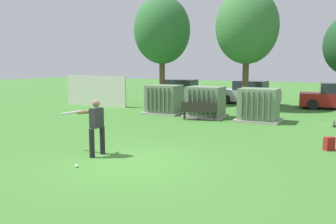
# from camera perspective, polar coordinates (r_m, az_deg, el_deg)

# --- Properties ---
(ground_plane) EXTENTS (96.00, 96.00, 0.00)m
(ground_plane) POSITION_cam_1_polar(r_m,az_deg,el_deg) (10.12, -6.40, -8.25)
(ground_plane) COLOR #3D752D
(fence_panel) EXTENTS (4.80, 0.12, 2.00)m
(fence_panel) POSITION_cam_1_polar(r_m,az_deg,el_deg) (23.88, -11.76, 3.40)
(fence_panel) COLOR beige
(fence_panel) RESTS_ON ground
(transformer_west) EXTENTS (2.10, 1.70, 1.62)m
(transformer_west) POSITION_cam_1_polar(r_m,az_deg,el_deg) (19.60, -0.66, 2.00)
(transformer_west) COLOR #9E9B93
(transformer_west) RESTS_ON ground
(transformer_mid_west) EXTENTS (2.10, 1.70, 1.62)m
(transformer_mid_west) POSITION_cam_1_polar(r_m,az_deg,el_deg) (18.45, 6.13, 1.58)
(transformer_mid_west) COLOR #9E9B93
(transformer_mid_west) RESTS_ON ground
(transformer_mid_east) EXTENTS (2.10, 1.70, 1.62)m
(transformer_mid_east) POSITION_cam_1_polar(r_m,az_deg,el_deg) (17.54, 14.61, 1.04)
(transformer_mid_east) COLOR #9E9B93
(transformer_mid_east) RESTS_ON ground
(park_bench) EXTENTS (1.84, 0.76, 0.92)m
(park_bench) POSITION_cam_1_polar(r_m,az_deg,el_deg) (17.40, 5.15, 0.38)
(park_bench) COLOR #2D2823
(park_bench) RESTS_ON ground
(batter) EXTENTS (1.61, 0.72, 1.74)m
(batter) POSITION_cam_1_polar(r_m,az_deg,el_deg) (10.85, -11.82, -1.99)
(batter) COLOR black
(batter) RESTS_ON ground
(sports_ball) EXTENTS (0.09, 0.09, 0.09)m
(sports_ball) POSITION_cam_1_polar(r_m,az_deg,el_deg) (9.93, -14.74, -8.52)
(sports_ball) COLOR white
(sports_ball) RESTS_ON ground
(backpack) EXTENTS (0.38, 0.38, 0.44)m
(backpack) POSITION_cam_1_polar(r_m,az_deg,el_deg) (12.57, 24.84, -4.75)
(backpack) COLOR maroon
(backpack) RESTS_ON ground
(tree_left) EXTENTS (3.86, 3.86, 7.38)m
(tree_left) POSITION_cam_1_polar(r_m,az_deg,el_deg) (24.46, -0.99, 13.19)
(tree_left) COLOR brown
(tree_left) RESTS_ON ground
(tree_center_left) EXTENTS (3.85, 3.85, 7.36)m
(tree_center_left) POSITION_cam_1_polar(r_m,az_deg,el_deg) (22.51, 12.81, 13.43)
(tree_center_left) COLOR brown
(tree_center_left) RESTS_ON ground
(parked_car_leftmost) EXTENTS (4.24, 1.99, 1.62)m
(parked_car_leftmost) POSITION_cam_1_polar(r_m,az_deg,el_deg) (26.61, 2.02, 3.48)
(parked_car_leftmost) COLOR #B2B2B7
(parked_car_leftmost) RESTS_ON ground
(parked_car_left_of_center) EXTENTS (4.37, 2.29, 1.62)m
(parked_car_left_of_center) POSITION_cam_1_polar(r_m,az_deg,el_deg) (25.14, 13.10, 3.02)
(parked_car_left_of_center) COLOR #B2B2B7
(parked_car_left_of_center) RESTS_ON ground
(parked_car_right_of_center) EXTENTS (4.35, 2.24, 1.62)m
(parked_car_right_of_center) POSITION_cam_1_polar(r_m,az_deg,el_deg) (24.05, 25.83, 2.22)
(parked_car_right_of_center) COLOR maroon
(parked_car_right_of_center) RESTS_ON ground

